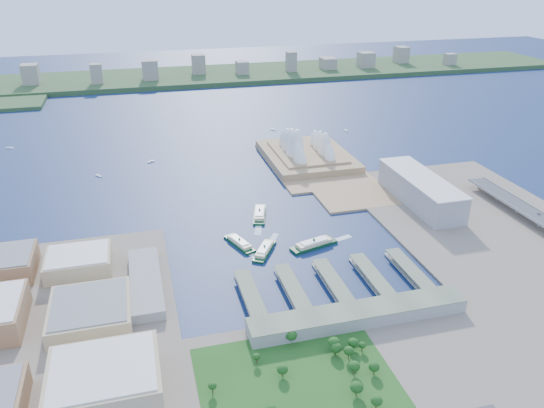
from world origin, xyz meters
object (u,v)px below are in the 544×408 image
object	(u,v)px
ferry_a	(239,242)
ferry_c	(264,249)
opera_house	(307,142)
ferry_b	(260,212)
toaster_building	(420,190)
car_c	(539,214)
ferry_d	(314,243)

from	to	relation	value
ferry_a	ferry_c	bearing A→B (deg)	-64.70
opera_house	ferry_c	world-z (taller)	opera_house
ferry_a	ferry_b	size ratio (longest dim) A/B	0.90
toaster_building	ferry_c	size ratio (longest dim) A/B	3.06
car_c	toaster_building	bearing A→B (deg)	-40.25
ferry_d	opera_house	bearing A→B (deg)	-32.31
toaster_building	ferry_d	world-z (taller)	toaster_building
ferry_b	ferry_d	xyz separation A→B (m)	(40.30, -93.01, 0.12)
ferry_c	ferry_d	xyz separation A→B (m)	(56.98, -2.24, 0.57)
ferry_a	car_c	distance (m)	364.97
ferry_c	ferry_b	bearing A→B (deg)	-68.89
opera_house	ferry_a	distance (m)	297.46
ferry_d	car_c	bearing A→B (deg)	-109.45
ferry_b	car_c	size ratio (longest dim) A/B	11.86
ferry_b	ferry_c	size ratio (longest dim) A/B	1.09
opera_house	toaster_building	size ratio (longest dim) A/B	1.16
opera_house	car_c	distance (m)	353.96
ferry_d	ferry_b	bearing A→B (deg)	7.95
opera_house	ferry_d	distance (m)	286.20
car_c	ferry_c	bearing A→B (deg)	-3.68
ferry_b	ferry_d	distance (m)	101.36
ferry_a	opera_house	bearing A→B (deg)	36.49
ferry_a	ferry_b	world-z (taller)	ferry_b
toaster_building	car_c	world-z (taller)	toaster_building
toaster_building	ferry_c	distance (m)	240.58
opera_house	ferry_a	world-z (taller)	opera_house
ferry_c	ferry_d	size ratio (longest dim) A/B	0.89
toaster_building	ferry_a	xyz separation A→B (m)	(-253.03, -47.30, -15.79)
opera_house	car_c	xyz separation A→B (m)	(199.00, -292.26, -16.47)
toaster_building	car_c	size ratio (longest dim) A/B	33.20
ferry_d	toaster_building	bearing A→B (deg)	-82.61
ferry_b	toaster_building	bearing A→B (deg)	10.97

